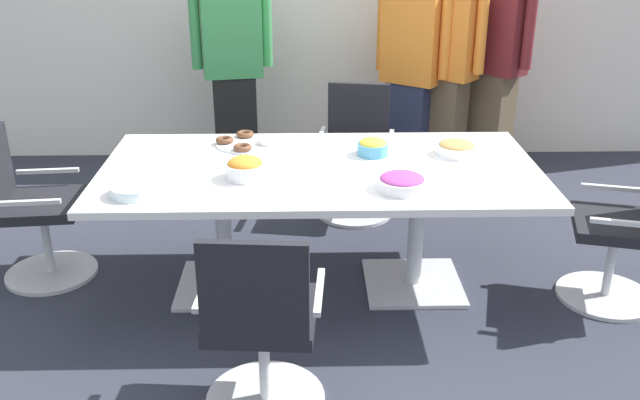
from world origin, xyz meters
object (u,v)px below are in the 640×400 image
person_standing_2 (447,66)px  donut_platter (245,142)px  office_chair_2 (626,235)px  person_standing_1 (411,73)px  snack_bowl_cookies (457,148)px  snack_bowl_chips_yellow (373,147)px  office_chair_1 (261,332)px  plate_stack (134,190)px  conference_table (320,188)px  office_chair_0 (33,214)px  snack_bowl_chips_orange (245,168)px  snack_bowl_candy_mix (402,182)px  office_chair_3 (356,158)px  person_standing_3 (495,60)px  person_standing_0 (233,65)px

person_standing_2 → donut_platter: 1.90m
office_chair_2 → person_standing_2: size_ratio=0.50×
person_standing_1 → snack_bowl_cookies: bearing=128.2°
snack_bowl_chips_yellow → office_chair_1: bearing=-114.5°
office_chair_2 → plate_stack: 2.64m
conference_table → office_chair_0: office_chair_0 is taller
plate_stack → office_chair_1: bearing=-47.0°
office_chair_1 → snack_bowl_chips_yellow: 1.46m
snack_bowl_chips_orange → person_standing_2: bearing=52.3°
office_chair_1 → person_standing_2: size_ratio=0.50×
person_standing_2 → person_standing_1: bearing=34.6°
snack_bowl_cookies → plate_stack: snack_bowl_cookies is taller
office_chair_1 → person_standing_1: person_standing_1 is taller
office_chair_1 → person_standing_2: person_standing_2 is taller
snack_bowl_candy_mix → snack_bowl_chips_orange: bearing=167.6°
office_chair_3 → person_standing_3: 1.35m
person_standing_2 → snack_bowl_cookies: (-0.20, -1.45, -0.16)m
office_chair_0 → office_chair_3: same height
snack_bowl_cookies → snack_bowl_chips_orange: snack_bowl_chips_orange is taller
office_chair_3 → person_standing_1: 0.87m
snack_bowl_candy_mix → plate_stack: snack_bowl_candy_mix is taller
office_chair_3 → plate_stack: office_chair_3 is taller
person_standing_3 → snack_bowl_chips_yellow: (-1.06, -1.47, -0.18)m
person_standing_3 → donut_platter: bearing=86.3°
conference_table → office_chair_2: 1.70m
person_standing_0 → person_standing_2: person_standing_2 is taller
snack_bowl_cookies → conference_table: bearing=-167.3°
person_standing_2 → office_chair_1: bearing=107.4°
plate_stack → conference_table: bearing=22.5°
office_chair_2 → person_standing_3: bearing=24.7°
person_standing_2 → office_chair_0: bearing=71.0°
donut_platter → office_chair_0: bearing=-170.4°
person_standing_3 → snack_bowl_cookies: person_standing_3 is taller
person_standing_0 → snack_bowl_chips_yellow: (0.93, -1.52, -0.14)m
office_chair_0 → plate_stack: office_chair_0 is taller
snack_bowl_chips_orange → donut_platter: bearing=94.7°
conference_table → person_standing_1: (0.73, 1.66, 0.26)m
snack_bowl_candy_mix → snack_bowl_cookies: snack_bowl_candy_mix is taller
office_chair_0 → person_standing_2: person_standing_2 is taller
person_standing_3 → snack_bowl_chips_yellow: size_ratio=10.43×
snack_bowl_cookies → donut_platter: size_ratio=0.65×
office_chair_0 → snack_bowl_chips_orange: 1.39m
person_standing_3 → person_standing_1: bearing=50.5°
person_standing_3 → snack_bowl_candy_mix: (-0.96, -2.00, -0.19)m
office_chair_1 → plate_stack: bearing=137.3°
office_chair_2 → snack_bowl_chips_orange: size_ratio=4.36×
snack_bowl_cookies → snack_bowl_candy_mix: bearing=-126.1°
office_chair_1 → office_chair_3: (0.55, 2.18, 0.00)m
person_standing_1 → snack_bowl_cookies: 1.49m
office_chair_2 → office_chair_3: same height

